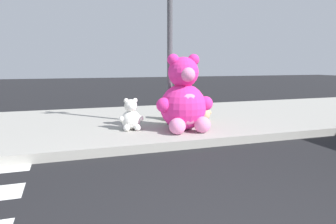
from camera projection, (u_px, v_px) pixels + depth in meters
sidewalk at (116, 124)px, 6.92m from camera, size 28.00×4.40×0.15m
sign_pole at (170, 42)px, 6.21m from camera, size 0.56×0.11×3.20m
plush_pink_large at (184, 100)px, 5.85m from camera, size 1.12×0.98×1.44m
plush_tan at (203, 112)px, 6.83m from camera, size 0.40×0.37×0.53m
plush_white at (131, 117)px, 5.94m from camera, size 0.47×0.42×0.61m
plush_lime at (173, 109)px, 6.98m from camera, size 0.44×0.49×0.64m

